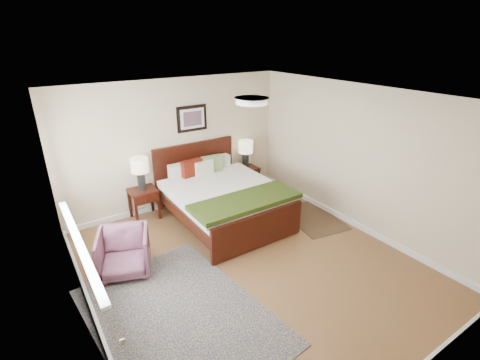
{
  "coord_description": "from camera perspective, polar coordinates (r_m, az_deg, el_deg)",
  "views": [
    {
      "loc": [
        -2.54,
        -3.57,
        3.24
      ],
      "look_at": [
        0.31,
        0.74,
        1.05
      ],
      "focal_mm": 26.0,
      "sensor_mm": 36.0,
      "label": 1
    }
  ],
  "objects": [
    {
      "name": "window",
      "position": [
        4.67,
        -26.34,
        -3.11
      ],
      "size": [
        0.11,
        2.72,
        1.32
      ],
      "color": "silver",
      "rests_on": "left_wall"
    },
    {
      "name": "right_wall",
      "position": [
        6.3,
        18.76,
        3.3
      ],
      "size": [
        0.04,
        5.0,
        2.5
      ],
      "primitive_type": "cube",
      "color": "beige",
      "rests_on": "ground"
    },
    {
      "name": "wall_art",
      "position": [
        6.87,
        -7.87,
        9.97
      ],
      "size": [
        0.62,
        0.05,
        0.5
      ],
      "color": "black",
      "rests_on": "back_wall"
    },
    {
      "name": "bed",
      "position": [
        6.33,
        -2.96,
        -2.09
      ],
      "size": [
        1.86,
        2.26,
        1.22
      ],
      "color": "#380F08",
      "rests_on": "ground"
    },
    {
      "name": "lamp_right",
      "position": [
        7.45,
        0.94,
        5.04
      ],
      "size": [
        0.31,
        0.31,
        0.61
      ],
      "color": "black",
      "rests_on": "nightstand_right"
    },
    {
      "name": "left_wall",
      "position": [
        4.1,
        -25.24,
        -8.55
      ],
      "size": [
        0.04,
        5.0,
        2.5
      ],
      "primitive_type": "cube",
      "color": "beige",
      "rests_on": "ground"
    },
    {
      "name": "floor",
      "position": [
        5.45,
        1.59,
        -13.52
      ],
      "size": [
        5.0,
        5.0,
        0.0
      ],
      "primitive_type": "plane",
      "color": "brown",
      "rests_on": "ground"
    },
    {
      "name": "armchair",
      "position": [
        5.38,
        -18.48,
        -11.2
      ],
      "size": [
        0.9,
        0.91,
        0.65
      ],
      "primitive_type": "imported",
      "rotation": [
        0.0,
        0.0,
        -0.36
      ],
      "color": "brown",
      "rests_on": "ground"
    },
    {
      "name": "nightstand_right",
      "position": [
        7.65,
        0.96,
        0.63
      ],
      "size": [
        0.53,
        0.4,
        0.52
      ],
      "color": "#380F08",
      "rests_on": "ground"
    },
    {
      "name": "lamp_left",
      "position": [
        6.48,
        -16.11,
        1.86
      ],
      "size": [
        0.31,
        0.31,
        0.61
      ],
      "color": "black",
      "rests_on": "nightstand_left"
    },
    {
      "name": "front_wall",
      "position": [
        3.4,
        27.86,
        -15.99
      ],
      "size": [
        4.5,
        0.04,
        2.5
      ],
      "primitive_type": "cube",
      "color": "beige",
      "rests_on": "ground"
    },
    {
      "name": "nightstand_left",
      "position": [
        6.67,
        -15.54,
        -2.55
      ],
      "size": [
        0.49,
        0.44,
        0.58
      ],
      "color": "#380F08",
      "rests_on": "ground"
    },
    {
      "name": "ceil_fixture",
      "position": [
        4.45,
        1.94,
        12.92
      ],
      "size": [
        0.44,
        0.44,
        0.08
      ],
      "color": "white",
      "rests_on": "ceiling"
    },
    {
      "name": "rug_persian",
      "position": [
        4.69,
        -9.99,
        -21.14
      ],
      "size": [
        2.12,
        2.81,
        0.01
      ],
      "primitive_type": "cube",
      "rotation": [
        0.0,
        0.0,
        0.1
      ],
      "color": "#0C133D",
      "rests_on": "ground"
    },
    {
      "name": "ceiling",
      "position": [
        4.44,
        1.95,
        13.36
      ],
      "size": [
        4.5,
        5.0,
        0.02
      ],
      "primitive_type": "cube",
      "color": "white",
      "rests_on": "back_wall"
    },
    {
      "name": "back_wall",
      "position": [
        6.88,
        -10.39,
        5.76
      ],
      "size": [
        4.5,
        0.04,
        2.5
      ],
      "primitive_type": "cube",
      "color": "beige",
      "rests_on": "ground"
    },
    {
      "name": "rug_navy",
      "position": [
        6.77,
        11.81,
        -6.11
      ],
      "size": [
        1.05,
        1.39,
        0.01
      ],
      "primitive_type": "cube",
      "rotation": [
        0.0,
        0.0,
        -0.18
      ],
      "color": "black",
      "rests_on": "ground"
    }
  ]
}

